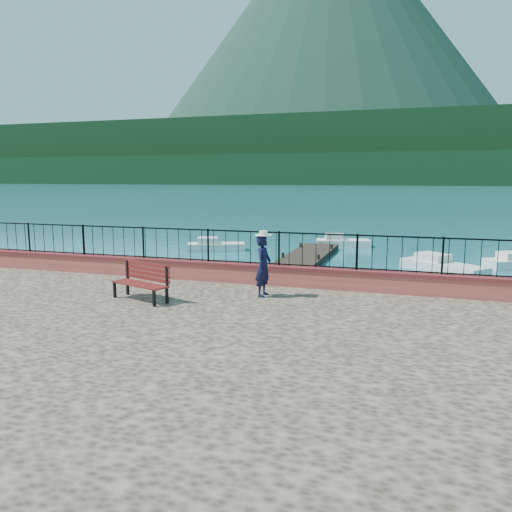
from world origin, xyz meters
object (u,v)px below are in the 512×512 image
Objects in this scene: park_bench at (141,289)px; person at (263,266)px; boat_3 at (216,244)px; boat_0 at (157,270)px; boat_4 at (343,240)px; boat_1 at (443,263)px.

person is (2.81, 1.37, 0.52)m from park_bench.
boat_3 is (-7.53, 14.98, -1.60)m from person.
person is 9.33m from boat_0.
boat_4 is (-0.61, 18.99, -1.60)m from person.
park_bench is 15.38m from boat_1.
boat_4 is (6.92, 4.01, 0.00)m from boat_3.
park_bench is 20.51m from boat_4.
person is 0.48× the size of boat_4.
person reaches higher than boat_1.
boat_3 is at bearing 125.60° from park_bench.
boat_4 is (2.21, 20.36, -1.08)m from park_bench.
boat_1 is 1.21× the size of boat_4.
person is at bearing -72.34° from boat_1.
boat_4 is at bearing 103.33° from park_bench.
boat_0 is 14.04m from boat_4.
park_bench is 1.10× the size of person.
boat_3 is 1.02× the size of boat_4.
boat_4 is at bearing 31.12° from boat_0.
boat_0 is 12.90m from boat_1.
boat_1 is at bearing -36.62° from boat_3.
boat_0 is at bearing 50.85° from person.
park_bench is 0.52× the size of boat_0.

